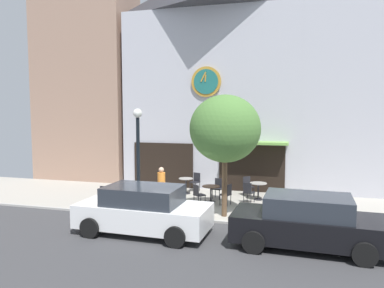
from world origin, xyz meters
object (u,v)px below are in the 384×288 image
at_px(cafe_chair_mid_row, 218,187).
at_px(cafe_chair_facing_street, 196,180).
at_px(street_lamp, 138,159).
at_px(cafe_chair_near_lamp, 124,194).
at_px(street_tree, 225,129).
at_px(parked_car_black, 307,222).
at_px(cafe_table_rightmost, 186,183).
at_px(cafe_table_near_door, 115,191).
at_px(cafe_table_center_left, 211,190).
at_px(parked_car_white, 143,210).
at_px(cafe_chair_outer, 248,191).
at_px(cafe_chair_curbside, 105,194).
at_px(cafe_chair_under_awning, 198,193).
at_px(cafe_table_center, 258,187).
at_px(cafe_chair_near_tree, 227,193).
at_px(cafe_chair_corner, 248,185).
at_px(pedestrian_orange, 161,187).

bearing_deg(cafe_chair_mid_row, cafe_chair_facing_street, 138.24).
xyz_separation_m(street_lamp, cafe_chair_facing_street, (1.32, 4.00, -1.54)).
bearing_deg(cafe_chair_near_lamp, cafe_chair_mid_row, 34.02).
distance_m(street_tree, parked_car_black, 4.61).
bearing_deg(cafe_chair_mid_row, cafe_table_rightmost, 163.38).
distance_m(cafe_table_rightmost, cafe_chair_mid_row, 1.74).
distance_m(cafe_table_near_door, cafe_table_center_left, 4.19).
distance_m(cafe_table_center_left, cafe_chair_mid_row, 0.81).
xyz_separation_m(cafe_table_near_door, cafe_table_center_left, (4.03, 1.13, 0.03)).
bearing_deg(parked_car_black, cafe_chair_facing_street, 127.88).
bearing_deg(cafe_chair_mid_row, street_lamp, -134.13).
xyz_separation_m(street_lamp, cafe_table_rightmost, (1.03, 3.28, -1.54)).
distance_m(cafe_table_near_door, parked_car_white, 4.40).
relative_size(street_tree, cafe_chair_outer, 5.09).
xyz_separation_m(street_lamp, cafe_chair_curbside, (-1.50, 0.03, -1.54)).
bearing_deg(cafe_chair_near_lamp, cafe_table_near_door, 144.50).
bearing_deg(cafe_chair_mid_row, cafe_chair_near_lamp, -145.98).
distance_m(cafe_table_rightmost, cafe_chair_under_awning, 2.32).
relative_size(cafe_chair_mid_row, cafe_chair_curbside, 1.00).
bearing_deg(street_lamp, cafe_chair_outer, 28.67).
bearing_deg(cafe_table_center, cafe_chair_mid_row, -173.88).
bearing_deg(cafe_chair_near_tree, cafe_table_near_door, -170.64).
bearing_deg(cafe_chair_near_lamp, cafe_chair_corner, 33.72).
relative_size(street_tree, cafe_chair_curbside, 5.09).
xyz_separation_m(street_tree, cafe_chair_facing_street, (-2.16, 3.97, -2.78)).
xyz_separation_m(cafe_chair_near_tree, parked_car_white, (-2.03, -4.19, 0.23)).
height_order(street_lamp, cafe_chair_near_tree, street_lamp).
bearing_deg(cafe_chair_corner, cafe_chair_mid_row, -147.11).
bearing_deg(cafe_table_near_door, cafe_chair_under_awning, 6.09).
xyz_separation_m(cafe_table_center, parked_car_black, (1.88, -5.46, 0.20)).
height_order(cafe_chair_near_tree, pedestrian_orange, pedestrian_orange).
height_order(cafe_chair_under_awning, parked_car_black, parked_car_black).
bearing_deg(cafe_chair_under_awning, pedestrian_orange, -156.83).
xyz_separation_m(cafe_chair_curbside, cafe_chair_near_tree, (4.81, 1.61, 0.00)).
distance_m(cafe_table_center, pedestrian_orange, 4.43).
xyz_separation_m(cafe_table_rightmost, cafe_table_center_left, (1.51, -1.30, 0.01)).
height_order(street_lamp, pedestrian_orange, street_lamp).
bearing_deg(street_lamp, parked_car_white, -63.30).
bearing_deg(cafe_chair_mid_row, cafe_chair_under_awning, -109.85).
height_order(cafe_table_rightmost, cafe_table_center, cafe_table_center).
relative_size(street_tree, cafe_table_rightmost, 6.12).
bearing_deg(cafe_chair_near_lamp, street_tree, -4.63).
xyz_separation_m(street_tree, cafe_chair_near_tree, (-0.17, 1.61, -2.78)).
bearing_deg(cafe_chair_curbside, cafe_chair_outer, 21.57).
relative_size(street_tree, cafe_table_center_left, 5.95).
bearing_deg(cafe_table_center, cafe_table_center_left, -153.14).
distance_m(street_tree, cafe_chair_under_awning, 3.31).
xyz_separation_m(cafe_chair_mid_row, parked_car_black, (3.68, -5.27, 0.23)).
relative_size(cafe_chair_facing_street, cafe_chair_under_awning, 1.00).
distance_m(cafe_table_near_door, cafe_table_center, 6.35).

